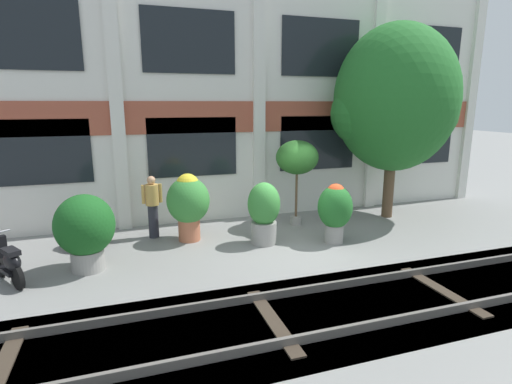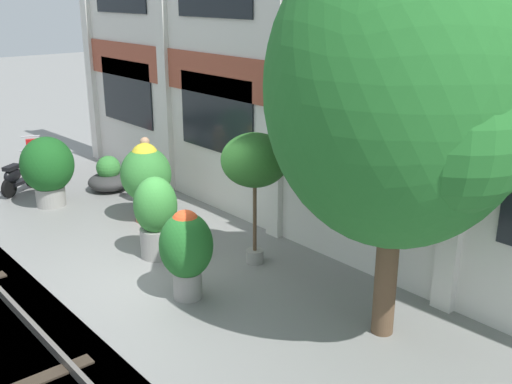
% 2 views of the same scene
% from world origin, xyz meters
% --- Properties ---
extents(ground_plane, '(80.00, 80.00, 0.00)m').
position_xyz_m(ground_plane, '(0.00, 0.00, 0.00)').
color(ground_plane, gray).
extents(apartment_facade, '(16.43, 0.64, 7.23)m').
position_xyz_m(apartment_facade, '(0.00, 3.15, 3.61)').
color(apartment_facade, silver).
rests_on(apartment_facade, ground).
extents(broadleaf_tree, '(3.77, 3.59, 5.78)m').
position_xyz_m(broadleaf_tree, '(3.83, 1.57, 3.53)').
color(broadleaf_tree, brown).
rests_on(broadleaf_tree, ground).
extents(potted_plant_tall_urn, '(1.21, 1.21, 2.47)m').
position_xyz_m(potted_plant_tall_urn, '(0.75, 1.69, 1.95)').
color(potted_plant_tall_urn, gray).
rests_on(potted_plant_tall_urn, ground).
extents(potted_plant_wide_bowl, '(1.08, 1.08, 0.89)m').
position_xyz_m(potted_plant_wide_bowl, '(-4.95, 1.67, 0.34)').
color(potted_plant_wide_bowl, '#333333').
rests_on(potted_plant_wide_bowl, ground).
extents(potted_plant_ribbed_drum, '(1.10, 1.10, 1.76)m').
position_xyz_m(potted_plant_ribbed_drum, '(-2.44, 1.30, 1.04)').
color(potted_plant_ribbed_drum, '#B76647').
rests_on(potted_plant_ribbed_drum, ground).
extents(potted_plant_stone_basin, '(0.82, 0.82, 1.58)m').
position_xyz_m(potted_plant_stone_basin, '(-0.67, 0.46, 0.85)').
color(potted_plant_stone_basin, gray).
rests_on(potted_plant_stone_basin, ground).
extents(potted_plant_glazed_jar, '(0.88, 0.88, 1.54)m').
position_xyz_m(potted_plant_glazed_jar, '(1.06, -0.03, 0.90)').
color(potted_plant_glazed_jar, gray).
rests_on(potted_plant_glazed_jar, ground).
extents(potted_plant_fluted_column, '(1.23, 1.23, 1.66)m').
position_xyz_m(potted_plant_fluted_column, '(-4.80, 0.06, 0.93)').
color(potted_plant_fluted_column, gray).
rests_on(potted_plant_fluted_column, ground).
extents(scooter_near_curb, '(1.31, 0.71, 0.98)m').
position_xyz_m(scooter_near_curb, '(-7.67, 0.74, 0.44)').
color(scooter_near_curb, black).
rests_on(scooter_near_curb, ground).
extents(scooter_second_parked, '(0.84, 1.21, 0.98)m').
position_xyz_m(scooter_second_parked, '(-6.21, -0.17, 0.44)').
color(scooter_second_parked, black).
rests_on(scooter_second_parked, ground).
extents(resident_by_doorway, '(0.53, 0.34, 1.66)m').
position_xyz_m(resident_by_doorway, '(-3.30, 1.81, 0.89)').
color(resident_by_doorway, '#282833').
rests_on(resident_by_doorway, ground).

